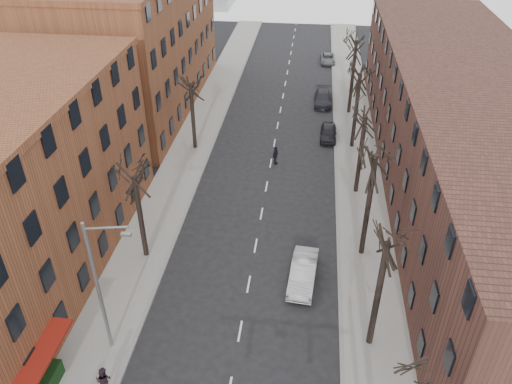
% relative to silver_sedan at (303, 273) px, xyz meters
% --- Properties ---
extents(sidewalk_left, '(4.00, 90.00, 0.15)m').
position_rel_silver_sedan_xyz_m(sidewalk_left, '(-11.56, 18.30, -0.70)').
color(sidewalk_left, gray).
rests_on(sidewalk_left, ground).
extents(sidewalk_right, '(4.00, 90.00, 0.15)m').
position_rel_silver_sedan_xyz_m(sidewalk_right, '(4.44, 18.30, -0.70)').
color(sidewalk_right, gray).
rests_on(sidewalk_right, ground).
extents(building_left_far, '(12.00, 28.00, 14.00)m').
position_rel_silver_sedan_xyz_m(building_left_far, '(-19.56, 27.30, 6.23)').
color(building_left_far, brown).
rests_on(building_left_far, ground).
extents(building_right, '(12.00, 50.00, 10.00)m').
position_rel_silver_sedan_xyz_m(building_right, '(12.44, 13.30, 4.23)').
color(building_right, '#4D2B23').
rests_on(building_right, ground).
extents(tree_right_b, '(5.20, 5.20, 10.80)m').
position_rel_silver_sedan_xyz_m(tree_right_b, '(4.04, -4.70, -0.77)').
color(tree_right_b, black).
rests_on(tree_right_b, ground).
extents(tree_right_c, '(5.20, 5.20, 11.60)m').
position_rel_silver_sedan_xyz_m(tree_right_c, '(4.04, 3.30, -0.77)').
color(tree_right_c, black).
rests_on(tree_right_c, ground).
extents(tree_right_d, '(5.20, 5.20, 10.00)m').
position_rel_silver_sedan_xyz_m(tree_right_d, '(4.04, 11.30, -0.77)').
color(tree_right_d, black).
rests_on(tree_right_d, ground).
extents(tree_right_e, '(5.20, 5.20, 10.80)m').
position_rel_silver_sedan_xyz_m(tree_right_e, '(4.04, 19.30, -0.77)').
color(tree_right_e, black).
rests_on(tree_right_e, ground).
extents(tree_right_f, '(5.20, 5.20, 11.60)m').
position_rel_silver_sedan_xyz_m(tree_right_f, '(4.04, 27.30, -0.77)').
color(tree_right_f, black).
rests_on(tree_right_f, ground).
extents(tree_left_a, '(5.20, 5.20, 9.50)m').
position_rel_silver_sedan_xyz_m(tree_left_a, '(-11.16, 1.30, -0.77)').
color(tree_left_a, black).
rests_on(tree_left_a, ground).
extents(tree_left_b, '(5.20, 5.20, 9.50)m').
position_rel_silver_sedan_xyz_m(tree_left_b, '(-11.16, 17.30, -0.77)').
color(tree_left_b, black).
rests_on(tree_left_b, ground).
extents(streetlight, '(2.45, 0.22, 9.03)m').
position_rel_silver_sedan_xyz_m(streetlight, '(-10.58, -6.70, 4.24)').
color(streetlight, slate).
rests_on(streetlight, ground).
extents(silver_sedan, '(2.01, 4.82, 1.55)m').
position_rel_silver_sedan_xyz_m(silver_sedan, '(0.00, 0.00, 0.00)').
color(silver_sedan, '#A5A7AC').
rests_on(silver_sedan, ground).
extents(parked_car_near, '(1.68, 4.00, 1.35)m').
position_rel_silver_sedan_xyz_m(parked_car_near, '(1.74, 20.84, -0.10)').
color(parked_car_near, black).
rests_on(parked_car_near, ground).
extents(parked_car_mid, '(2.02, 4.89, 1.42)m').
position_rel_silver_sedan_xyz_m(parked_car_mid, '(1.16, 29.48, -0.07)').
color(parked_car_mid, black).
rests_on(parked_car_mid, ground).
extents(parked_car_far, '(2.05, 4.22, 1.16)m').
position_rel_silver_sedan_xyz_m(parked_car_far, '(1.74, 43.73, -0.20)').
color(parked_car_far, '#5C5E63').
rests_on(parked_car_far, ground).
extents(pedestrian_b, '(0.92, 0.75, 1.81)m').
position_rel_silver_sedan_xyz_m(pedestrian_b, '(-9.96, -9.62, 0.28)').
color(pedestrian_b, black).
rests_on(pedestrian_b, sidewalk_left).
extents(pedestrian_crossing, '(0.77, 1.13, 1.78)m').
position_rel_silver_sedan_xyz_m(pedestrian_crossing, '(-3.14, 15.24, 0.11)').
color(pedestrian_crossing, black).
rests_on(pedestrian_crossing, ground).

